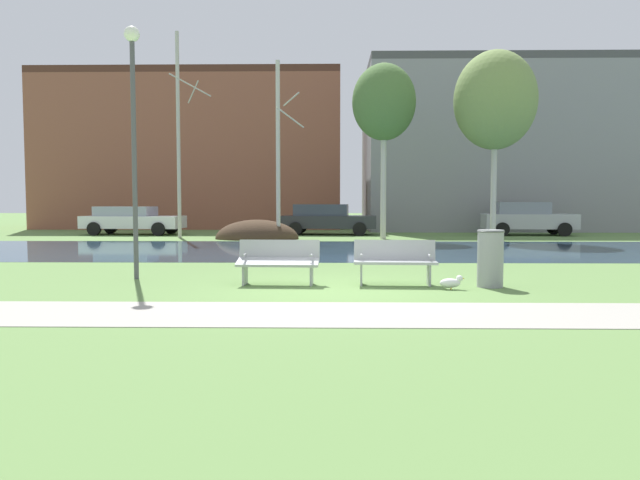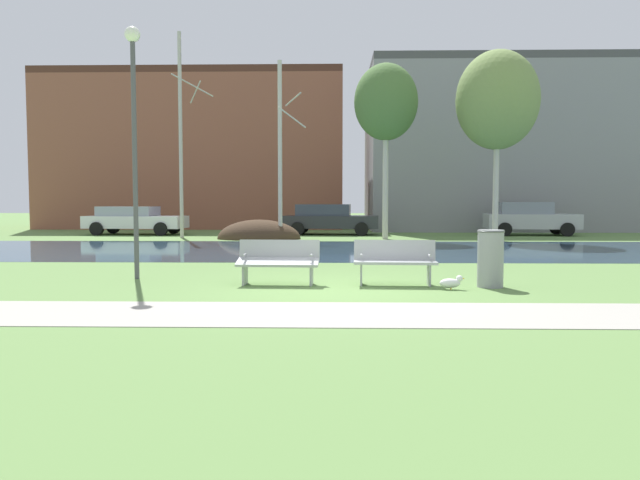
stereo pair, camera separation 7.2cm
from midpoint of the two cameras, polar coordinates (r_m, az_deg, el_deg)
name	(u,v)px [view 2 (the right image)]	position (r m, az deg, el deg)	size (l,w,h in m)	color
ground_plane	(336,248)	(21.14, 1.58, -0.77)	(120.00, 120.00, 0.00)	#5B7F42
paved_path_strip	(337,314)	(8.88, 1.81, -6.93)	(60.00, 1.96, 0.01)	#9E998E
river_band	(336,250)	(20.39, 1.58, -0.92)	(80.00, 8.55, 0.01)	#2D475B
soil_mound	(259,239)	(26.38, -5.65, 0.10)	(3.60, 2.41, 1.67)	#423021
bench_left	(278,261)	(11.96, -3.75, -1.94)	(1.62, 0.63, 0.87)	#9EA0A3
bench_right	(395,261)	(11.97, 7.20, -1.95)	(1.62, 0.63, 0.87)	#9EA0A3
trash_bin	(490,258)	(12.03, 15.83, -1.59)	(0.51, 0.51, 1.09)	gray
seagull	(451,283)	(11.55, 12.37, -3.91)	(0.47, 0.17, 0.27)	white
streetlamp	(134,111)	(13.43, -16.88, 11.47)	(0.32, 0.32, 5.22)	#4C4C51
birch_far_left	(181,133)	(27.96, -12.79, 9.70)	(1.58, 2.42, 9.04)	#BCB7A8
birch_left	(281,149)	(25.82, -3.63, 8.51)	(1.20, 2.01, 7.47)	beige
birch_center_left	(386,103)	(26.64, 6.27, 12.64)	(2.71, 2.71, 7.48)	beige
birch_center	(497,100)	(26.57, 16.35, 12.43)	(3.37, 3.37, 7.79)	beige
parked_van_nearest_white	(134,219)	(30.95, -16.95, 1.86)	(4.88, 2.30, 1.37)	silver
parked_sedan_second_dark	(329,219)	(29.61, 0.90, 2.02)	(4.71, 2.38, 1.48)	#282B30
parked_hatch_third_silver	(529,218)	(30.70, 19.08, 1.96)	(4.37, 2.21, 1.58)	#B2B5BC
building_brick_low	(197,152)	(38.58, -11.43, 8.06)	(17.90, 6.23, 9.26)	brown
building_grey_warehouse	(510,150)	(37.67, 17.41, 8.08)	(16.54, 9.03, 9.28)	gray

